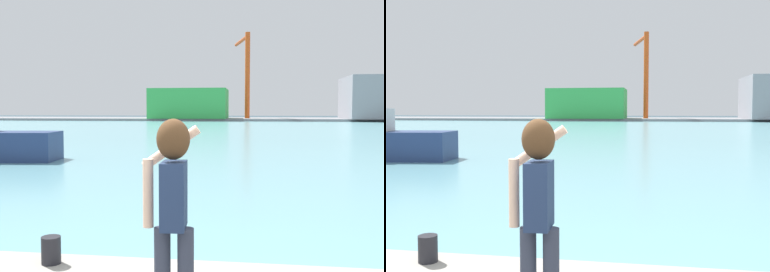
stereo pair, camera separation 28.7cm
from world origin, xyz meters
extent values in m
plane|color=#334751|center=(0.00, 50.00, 0.00)|extent=(220.00, 220.00, 0.00)
cube|color=#6BA8B2|center=(0.00, 52.00, 0.01)|extent=(140.00, 100.00, 0.02)
cube|color=gray|center=(0.00, 92.00, 0.24)|extent=(140.00, 20.00, 0.48)
cube|color=#1E2D4C|center=(0.14, 0.42, 1.55)|extent=(0.22, 0.35, 0.56)
sphere|color=#E0B293|center=(0.14, 0.42, 2.01)|extent=(0.22, 0.22, 0.22)
ellipsoid|color=#472D19|center=(0.14, 0.40, 2.02)|extent=(0.28, 0.26, 0.34)
cylinder|color=#E0B293|center=(-0.08, 0.42, 1.56)|extent=(0.09, 0.09, 0.58)
cylinder|color=#E0B293|center=(0.08, 0.64, 1.93)|extent=(0.53, 0.12, 0.40)
cube|color=black|center=(0.07, 0.76, 2.10)|extent=(0.02, 0.07, 0.14)
cylinder|color=black|center=(-1.56, 1.65, 0.61)|extent=(0.23, 0.23, 0.32)
cube|color=green|center=(-12.44, 87.23, 3.48)|extent=(15.52, 10.93, 6.01)
cylinder|color=#D84C19|center=(-0.60, 88.08, 9.21)|extent=(1.00, 1.00, 17.48)
cylinder|color=#D84C19|center=(-2.01, 94.10, 17.15)|extent=(3.51, 12.21, 0.70)
camera|label=1|loc=(0.80, -3.18, 2.27)|focal=41.32mm
camera|label=2|loc=(1.08, -3.13, 2.27)|focal=41.32mm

